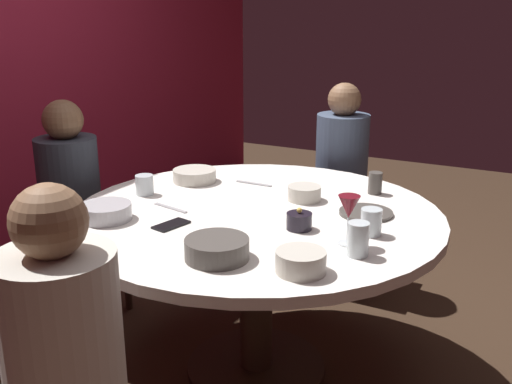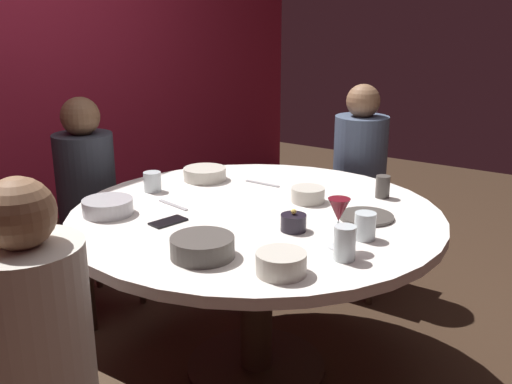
{
  "view_description": "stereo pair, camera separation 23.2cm",
  "coord_description": "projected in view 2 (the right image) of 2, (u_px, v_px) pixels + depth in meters",
  "views": [
    {
      "loc": [
        -1.96,
        -1.04,
        1.51
      ],
      "look_at": [
        0.0,
        0.0,
        0.82
      ],
      "focal_mm": 40.92,
      "sensor_mm": 36.0,
      "label": 1
    },
    {
      "loc": [
        -1.84,
        -1.23,
        1.51
      ],
      "look_at": [
        0.0,
        0.0,
        0.82
      ],
      "focal_mm": 40.92,
      "sensor_mm": 36.0,
      "label": 2
    }
  ],
  "objects": [
    {
      "name": "dinner_plate",
      "position": [
        366.0,
        217.0,
        2.26
      ],
      "size": [
        0.21,
        0.21,
        0.01
      ],
      "primitive_type": "cylinder",
      "color": "#4C4742",
      "rests_on": "dining_table"
    },
    {
      "name": "cup_by_right_diner",
      "position": [
        152.0,
        182.0,
        2.59
      ],
      "size": [
        0.08,
        0.08,
        0.09
      ],
      "primitive_type": "cylinder",
      "color": "silver",
      "rests_on": "dining_table"
    },
    {
      "name": "candle_holder",
      "position": [
        293.0,
        222.0,
        2.13
      ],
      "size": [
        0.09,
        0.09,
        0.08
      ],
      "color": "black",
      "rests_on": "dining_table"
    },
    {
      "name": "fork_near_plate",
      "position": [
        173.0,
        205.0,
        2.41
      ],
      "size": [
        0.05,
        0.18,
        0.01
      ],
      "primitive_type": "cube",
      "rotation": [
        0.0,
        0.0,
        -0.2
      ],
      "color": "#B7B7BC",
      "rests_on": "dining_table"
    },
    {
      "name": "bowl_salad_center",
      "position": [
        281.0,
        263.0,
        1.78
      ],
      "size": [
        0.16,
        0.16,
        0.07
      ],
      "primitive_type": "cylinder",
      "color": "beige",
      "rests_on": "dining_table"
    },
    {
      "name": "seated_diner_right",
      "position": [
        360.0,
        166.0,
        3.15
      ],
      "size": [
        0.4,
        0.4,
        1.14
      ],
      "rotation": [
        0.0,
        0.0,
        3.14
      ],
      "color": "#3F2D1E",
      "rests_on": "ground"
    },
    {
      "name": "seated_diner_back",
      "position": [
        86.0,
        182.0,
        2.9
      ],
      "size": [
        0.4,
        0.4,
        1.12
      ],
      "rotation": [
        0.0,
        0.0,
        4.71
      ],
      "color": "#3F2D1E",
      "rests_on": "ground"
    },
    {
      "name": "dining_table",
      "position": [
        256.0,
        241.0,
        2.38
      ],
      "size": [
        1.49,
        1.49,
        0.74
      ],
      "color": "white",
      "rests_on": "ground"
    },
    {
      "name": "knife_near_plate",
      "position": [
        262.0,
        184.0,
        2.7
      ],
      "size": [
        0.02,
        0.18,
        0.01
      ],
      "primitive_type": "cube",
      "rotation": [
        0.0,
        0.0,
        -0.0
      ],
      "color": "#B7B7BC",
      "rests_on": "dining_table"
    },
    {
      "name": "seated_diner_left",
      "position": [
        34.0,
        334.0,
        1.53
      ],
      "size": [
        0.4,
        0.4,
        1.13
      ],
      "rotation": [
        0.0,
        0.0,
        6.28
      ],
      "color": "#3F2D1E",
      "rests_on": "ground"
    },
    {
      "name": "bowl_sauce_side",
      "position": [
        202.0,
        247.0,
        1.9
      ],
      "size": [
        0.21,
        0.21,
        0.07
      ],
      "primitive_type": "cylinder",
      "color": "#4C4742",
      "rests_on": "dining_table"
    },
    {
      "name": "cup_by_left_diner",
      "position": [
        345.0,
        243.0,
        1.87
      ],
      "size": [
        0.07,
        0.07,
        0.11
      ],
      "primitive_type": "cylinder",
      "color": "silver",
      "rests_on": "dining_table"
    },
    {
      "name": "cup_near_candle",
      "position": [
        365.0,
        226.0,
        2.04
      ],
      "size": [
        0.08,
        0.08,
        0.1
      ],
      "primitive_type": "cylinder",
      "color": "silver",
      "rests_on": "dining_table"
    },
    {
      "name": "bowl_serving_large",
      "position": [
        108.0,
        207.0,
        2.3
      ],
      "size": [
        0.2,
        0.2,
        0.06
      ],
      "primitive_type": "cylinder",
      "color": "#B7B7BC",
      "rests_on": "dining_table"
    },
    {
      "name": "wine_glass",
      "position": [
        339.0,
        212.0,
        1.94
      ],
      "size": [
        0.08,
        0.08,
        0.18
      ],
      "color": "silver",
      "rests_on": "dining_table"
    },
    {
      "name": "bowl_rice_portion",
      "position": [
        205.0,
        174.0,
        2.77
      ],
      "size": [
        0.2,
        0.2,
        0.06
      ],
      "primitive_type": "cylinder",
      "color": "beige",
      "rests_on": "dining_table"
    },
    {
      "name": "cup_center_front",
      "position": [
        383.0,
        187.0,
        2.5
      ],
      "size": [
        0.06,
        0.06,
        0.1
      ],
      "primitive_type": "cylinder",
      "color": "#4C4742",
      "rests_on": "dining_table"
    },
    {
      "name": "bowl_small_white",
      "position": [
        308.0,
        195.0,
        2.45
      ],
      "size": [
        0.14,
        0.14,
        0.06
      ],
      "primitive_type": "cylinder",
      "color": "beige",
      "rests_on": "dining_table"
    },
    {
      "name": "ground_plane",
      "position": [
        256.0,
        369.0,
        2.56
      ],
      "size": [
        8.0,
        8.0,
        0.0
      ],
      "primitive_type": "plane",
      "color": "#382619"
    },
    {
      "name": "cell_phone",
      "position": [
        168.0,
        222.0,
        2.21
      ],
      "size": [
        0.15,
        0.1,
        0.01
      ],
      "primitive_type": "cube",
      "rotation": [
        0.0,
        0.0,
        1.37
      ],
      "color": "black",
      "rests_on": "dining_table"
    }
  ]
}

